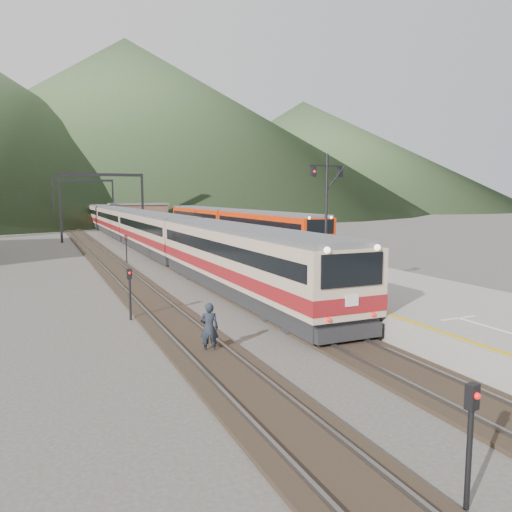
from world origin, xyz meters
name	(u,v)px	position (x,y,z in m)	size (l,w,h in m)	color
track_main	(156,253)	(0.00, 40.00, 0.07)	(2.60, 200.00, 0.23)	black
track_far	(100,256)	(-5.00, 40.00, 0.07)	(2.60, 200.00, 0.23)	black
track_second	(268,248)	(11.50, 40.00, 0.07)	(2.60, 200.00, 0.23)	black
platform	(220,248)	(5.60, 38.00, 0.50)	(8.00, 100.00, 1.00)	gray
gantry_near	(102,194)	(-2.85, 55.00, 5.59)	(9.55, 0.25, 8.00)	black
gantry_far	(83,194)	(-2.85, 80.00, 5.59)	(9.55, 0.25, 8.00)	black
station_shed	(139,212)	(5.60, 78.00, 2.57)	(9.40, 4.40, 3.10)	brown
hill_b	(127,124)	(30.00, 230.00, 37.50)	(220.00, 220.00, 75.00)	#344D2A
hill_c	(303,154)	(110.00, 210.00, 25.00)	(160.00, 160.00, 50.00)	#344D2A
main_train	(119,220)	(0.00, 62.12, 2.14)	(3.13, 107.26, 3.82)	tan
second_train	(230,222)	(11.50, 50.86, 2.13)	(3.11, 42.32, 3.80)	red
signal_mast	(326,205)	(3.15, 15.34, 4.97)	(2.17, 0.59, 6.48)	black
short_signal_a	(470,429)	(-3.48, -0.10, 1.46)	(0.25, 0.20, 2.27)	black
short_signal_b	(126,245)	(-3.59, 34.53, 1.46)	(0.25, 0.20, 2.27)	black
short_signal_c	(130,287)	(-6.52, 15.75, 1.46)	(0.23, 0.17, 2.27)	black
worker	(209,328)	(-4.83, 9.96, 0.89)	(0.65, 0.43, 1.78)	#1D222B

